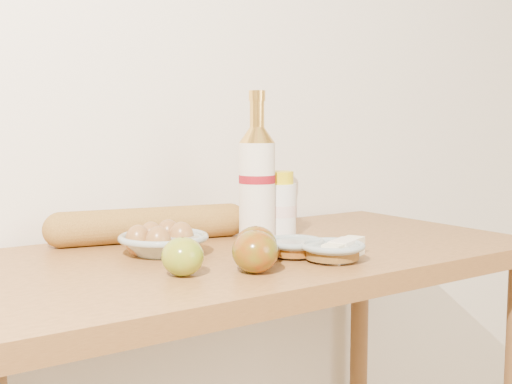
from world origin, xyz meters
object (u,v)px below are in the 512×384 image
table (248,310)px  bourbon_bottle (257,180)px  baguette (150,225)px  cream_bottle (280,207)px  egg_bowl (162,241)px

table → bourbon_bottle: (0.08, 0.08, 0.25)m
bourbon_bottle → table: bearing=-146.1°
table → baguette: (-0.12, 0.20, 0.16)m
table → bourbon_bottle: bourbon_bottle is taller
bourbon_bottle → cream_bottle: (0.07, 0.01, -0.06)m
table → cream_bottle: (0.14, 0.09, 0.19)m
bourbon_bottle → baguette: bearing=137.9°
egg_bowl → baguette: size_ratio=0.50×
bourbon_bottle → egg_bowl: bourbon_bottle is taller
cream_bottle → egg_bowl: bearing=167.7°
cream_bottle → egg_bowl: size_ratio=0.65×
cream_bottle → bourbon_bottle: bearing=166.7°
egg_bowl → cream_bottle: bearing=5.6°
egg_bowl → baguette: bearing=74.5°
table → cream_bottle: bearing=31.2°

